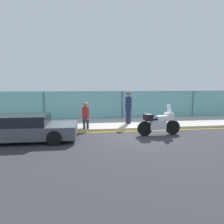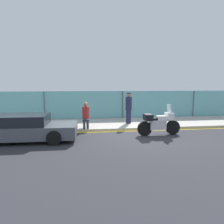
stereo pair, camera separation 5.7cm
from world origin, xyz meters
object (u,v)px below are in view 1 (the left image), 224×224
Objects in this scene: motorcycle at (159,123)px; officer_standing at (128,108)px; parked_car_right_down_street at (23,128)px; person_seated_on_curb at (86,114)px.

officer_standing reaches higher than motorcycle.
parked_car_right_down_street is (-6.31, -0.17, -0.05)m from motorcycle.
motorcycle is at bearing -24.55° from person_seated_on_curb.
motorcycle and person_seated_on_curb have the same top height.
motorcycle is at bearing -68.77° from officer_standing.
person_seated_on_curb is at bearing 152.36° from motorcycle.
officer_standing is 5.99m from parked_car_right_down_street.
officer_standing is 0.40× the size of parked_car_right_down_street.
person_seated_on_curb reaches higher than parked_car_right_down_street.
officer_standing is 2.73m from person_seated_on_curb.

